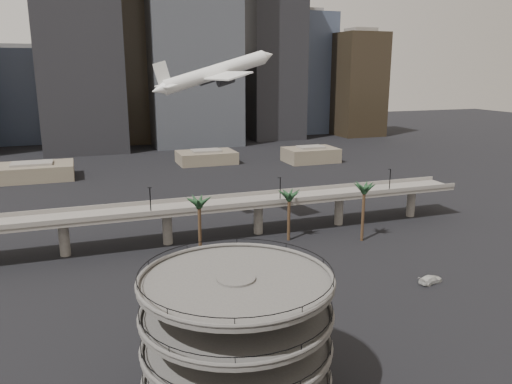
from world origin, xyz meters
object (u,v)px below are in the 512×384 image
object	(u,v)px
overpass	(214,208)
parking_ramp	(237,329)
airborne_jet	(215,73)
car_c	(430,279)
car_b	(292,291)
car_a	(280,305)

from	to	relation	value
overpass	parking_ramp	bearing A→B (deg)	-102.43
airborne_jet	car_c	size ratio (longest dim) A/B	6.55
car_b	car_c	xyz separation A→B (m)	(26.41, -4.10, -0.05)
overpass	airborne_jet	world-z (taller)	airborne_jet
car_a	parking_ramp	bearing A→B (deg)	162.77
overpass	car_b	bearing A→B (deg)	-81.56
parking_ramp	car_a	bearing A→B (deg)	56.08
car_c	car_b	bearing A→B (deg)	67.15
car_c	airborne_jet	bearing A→B (deg)	14.17
overpass	car_b	size ratio (longest dim) A/B	27.10
overpass	car_a	bearing A→B (deg)	-88.46
airborne_jet	car_c	distance (m)	68.47
airborne_jet	overpass	bearing A→B (deg)	-118.79
car_b	car_c	world-z (taller)	car_b
overpass	car_a	distance (m)	38.72
car_a	car_c	size ratio (longest dim) A/B	0.86
overpass	airborne_jet	distance (m)	33.41
airborne_jet	car_c	xyz separation A→B (m)	(27.14, -50.62, -37.27)
airborne_jet	car_b	world-z (taller)	airborne_jet
car_b	car_c	size ratio (longest dim) A/B	0.93
car_b	car_c	bearing A→B (deg)	-100.88
overpass	car_c	bearing A→B (deg)	-50.47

